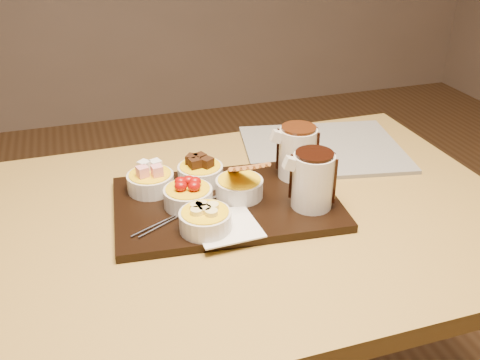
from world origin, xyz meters
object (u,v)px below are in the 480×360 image
object	(u,v)px
serving_board	(226,203)
pitcher_milk_chocolate	(297,153)
bowl_strawberries	(188,197)
pitcher_dark_chocolate	(313,181)
dining_table	(232,253)
newspaper	(323,149)

from	to	relation	value
serving_board	pitcher_milk_chocolate	distance (m)	0.20
bowl_strawberries	pitcher_dark_chocolate	distance (m)	0.25
dining_table	pitcher_milk_chocolate	distance (m)	0.26
serving_board	pitcher_dark_chocolate	bearing A→B (deg)	-19.98
pitcher_dark_chocolate	pitcher_milk_chocolate	world-z (taller)	same
pitcher_dark_chocolate	pitcher_milk_chocolate	xyz separation A→B (m)	(0.02, 0.13, 0.00)
dining_table	pitcher_dark_chocolate	size ratio (longest dim) A/B	10.52
pitcher_milk_chocolate	newspaper	xyz separation A→B (m)	(0.13, 0.14, -0.07)
dining_table	bowl_strawberries	size ratio (longest dim) A/B	12.00
bowl_strawberries	newspaper	xyz separation A→B (m)	(0.39, 0.19, -0.03)
bowl_strawberries	pitcher_milk_chocolate	world-z (taller)	pitcher_milk_chocolate
newspaper	dining_table	bearing A→B (deg)	-134.06
pitcher_dark_chocolate	newspaper	xyz separation A→B (m)	(0.16, 0.27, -0.07)
pitcher_milk_chocolate	bowl_strawberries	bearing A→B (deg)	-163.61
bowl_strawberries	pitcher_milk_chocolate	distance (m)	0.27
pitcher_dark_chocolate	serving_board	bearing A→B (deg)	160.02
bowl_strawberries	pitcher_dark_chocolate	size ratio (longest dim) A/B	0.88
newspaper	pitcher_milk_chocolate	bearing A→B (deg)	-123.23
serving_board	bowl_strawberries	xyz separation A→B (m)	(-0.08, 0.00, 0.03)
bowl_strawberries	newspaper	size ratio (longest dim) A/B	0.25
serving_board	newspaper	bearing A→B (deg)	36.68
dining_table	serving_board	bearing A→B (deg)	93.84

